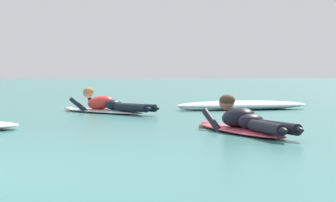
% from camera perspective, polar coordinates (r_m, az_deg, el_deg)
% --- Properties ---
extents(surfer_near, '(0.76, 2.66, 0.55)m').
position_cam_1_polar(surfer_near, '(8.89, 6.40, -1.85)').
color(surfer_near, '#E54C66').
rests_on(surfer_near, ground).
extents(surfer_far, '(1.74, 2.50, 0.55)m').
position_cam_1_polar(surfer_far, '(13.15, -5.31, -0.43)').
color(surfer_far, silver).
rests_on(surfer_far, ground).
extents(whitewater_far_band, '(2.90, 0.89, 0.19)m').
position_cam_1_polar(whitewater_far_band, '(14.31, 6.32, -0.38)').
color(whitewater_far_band, white).
rests_on(whitewater_far_band, ground).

